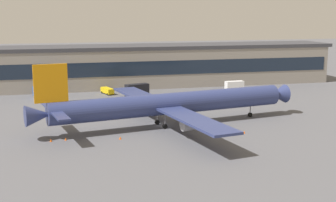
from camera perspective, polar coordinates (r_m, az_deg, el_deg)
ground_plane at (r=109.08m, az=-0.84°, el=-2.93°), size 600.00×600.00×0.00m
terminal_building at (r=165.10m, az=-5.55°, el=4.25°), size 152.29×18.64×14.31m
airliner at (r=107.29m, az=0.05°, el=-0.35°), size 64.37×55.93×15.48m
catering_truck at (r=143.70m, az=-3.83°, el=1.33°), size 7.64×4.57×4.15m
stair_truck at (r=155.07m, az=8.09°, el=1.83°), size 6.13×2.74×3.55m
belt_loader at (r=150.73m, az=-7.34°, el=1.27°), size 3.74×6.70×1.95m
fuel_truck at (r=147.26m, az=-14.79°, el=1.06°), size 6.73×8.64×3.35m
traffic_cone_0 at (r=98.23m, az=-14.01°, el=-4.64°), size 0.48×0.48×0.59m
traffic_cone_1 at (r=103.02m, az=9.21°, el=-3.74°), size 0.45×0.45×0.57m
traffic_cone_2 at (r=97.56m, az=-5.81°, el=-4.46°), size 0.50×0.50×0.62m
traffic_cone_3 at (r=98.53m, az=-12.30°, el=-4.52°), size 0.46×0.46×0.57m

